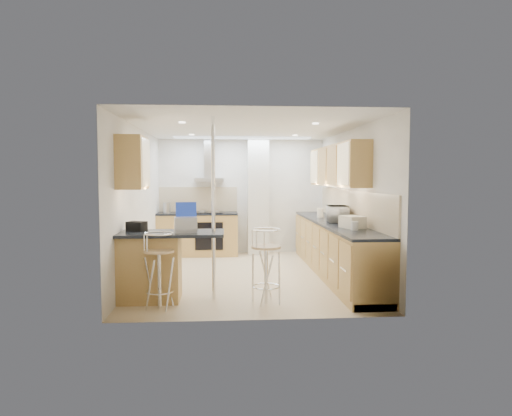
{
  "coord_description": "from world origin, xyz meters",
  "views": [
    {
      "loc": [
        -0.38,
        -7.67,
        1.7
      ],
      "look_at": [
        0.17,
        0.2,
        1.15
      ],
      "focal_mm": 32.0,
      "sensor_mm": 36.0,
      "label": 1
    }
  ],
  "objects": [
    {
      "name": "jar_a",
      "position": [
        1.43,
        0.8,
        1.01
      ],
      "size": [
        0.13,
        0.13,
        0.17
      ],
      "primitive_type": "cylinder",
      "rotation": [
        0.0,
        0.0,
        0.13
      ],
      "color": "silver",
      "rests_on": "right_counter"
    },
    {
      "name": "kettle",
      "position": [
        -1.6,
        2.06,
        1.03
      ],
      "size": [
        0.16,
        0.16,
        0.22
      ],
      "primitive_type": "cylinder",
      "color": "#B2B4B7",
      "rests_on": "back_counter"
    },
    {
      "name": "jar_d",
      "position": [
        1.49,
        -1.27,
        0.98
      ],
      "size": [
        0.12,
        0.12,
        0.13
      ],
      "primitive_type": "cylinder",
      "rotation": [
        0.0,
        0.0,
        -0.23
      ],
      "color": "silver",
      "rests_on": "right_counter"
    },
    {
      "name": "bag",
      "position": [
        -1.59,
        -1.32,
        1.01
      ],
      "size": [
        0.29,
        0.26,
        0.13
      ],
      "primitive_type": "cube",
      "rotation": [
        0.0,
        0.0,
        -0.41
      ],
      "color": "black",
      "rests_on": "peninsula"
    },
    {
      "name": "back_counter",
      "position": [
        -0.95,
        2.1,
        0.46
      ],
      "size": [
        1.7,
        0.63,
        0.92
      ],
      "color": "tan",
      "rests_on": "ground"
    },
    {
      "name": "jar_b",
      "position": [
        1.59,
        0.39,
        1.0
      ],
      "size": [
        0.15,
        0.15,
        0.15
      ],
      "primitive_type": "cylinder",
      "rotation": [
        0.0,
        0.0,
        0.42
      ],
      "color": "silver",
      "rests_on": "right_counter"
    },
    {
      "name": "ground",
      "position": [
        0.0,
        0.0,
        0.0
      ],
      "size": [
        4.8,
        4.8,
        0.0
      ],
      "primitive_type": "plane",
      "color": "beige",
      "rests_on": "ground"
    },
    {
      "name": "right_counter",
      "position": [
        1.5,
        0.0,
        0.46
      ],
      "size": [
        0.63,
        4.4,
        0.92
      ],
      "color": "tan",
      "rests_on": "ground"
    },
    {
      "name": "microwave",
      "position": [
        1.54,
        -0.1,
        1.06
      ],
      "size": [
        0.38,
        0.53,
        0.28
      ],
      "primitive_type": "imported",
      "rotation": [
        0.0,
        0.0,
        1.48
      ],
      "color": "silver",
      "rests_on": "right_counter"
    },
    {
      "name": "bread_bin",
      "position": [
        1.54,
        -0.99,
        1.01
      ],
      "size": [
        0.37,
        0.41,
        0.18
      ],
      "primitive_type": "cube",
      "rotation": [
        0.0,
        0.0,
        0.32
      ],
      "color": "silver",
      "rests_on": "right_counter"
    },
    {
      "name": "laptop",
      "position": [
        -0.9,
        -1.49,
        1.04
      ],
      "size": [
        0.33,
        0.26,
        0.2
      ],
      "primitive_type": "cube",
      "rotation": [
        0.0,
        0.0,
        0.15
      ],
      "color": "#95989D",
      "rests_on": "peninsula"
    },
    {
      "name": "peninsula",
      "position": [
        -1.12,
        -1.45,
        0.48
      ],
      "size": [
        1.47,
        0.72,
        0.94
      ],
      "color": "tan",
      "rests_on": "ground"
    },
    {
      "name": "room_shell",
      "position": [
        0.32,
        0.38,
        1.54
      ],
      "size": [
        3.64,
        4.84,
        2.51
      ],
      "color": "white",
      "rests_on": "ground"
    },
    {
      "name": "bar_stool_end",
      "position": [
        0.17,
        -1.7,
        0.51
      ],
      "size": [
        0.58,
        0.58,
        1.01
      ],
      "primitive_type": null,
      "rotation": [
        0.0,
        0.0,
        0.73
      ],
      "color": "tan",
      "rests_on": "ground"
    },
    {
      "name": "jar_c",
      "position": [
        1.54,
        -0.14,
        1.01
      ],
      "size": [
        0.17,
        0.17,
        0.18
      ],
      "primitive_type": "cylinder",
      "rotation": [
        0.0,
        0.0,
        0.24
      ],
      "color": "beige",
      "rests_on": "right_counter"
    },
    {
      "name": "bar_stool_near",
      "position": [
        -1.22,
        -1.83,
        0.49
      ],
      "size": [
        0.47,
        0.47,
        0.99
      ],
      "primitive_type": null,
      "rotation": [
        0.0,
        0.0,
        0.19
      ],
      "color": "tan",
      "rests_on": "ground"
    }
  ]
}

